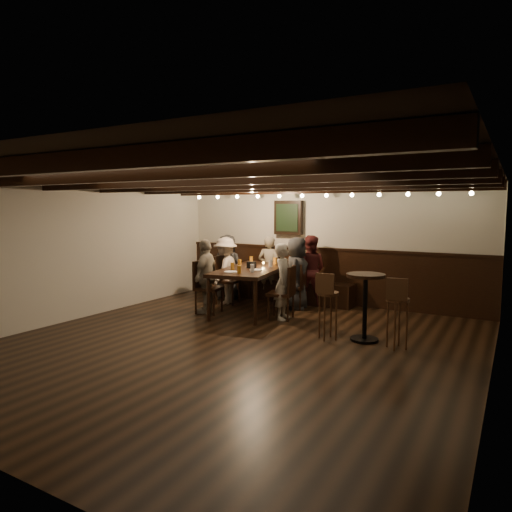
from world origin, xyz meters
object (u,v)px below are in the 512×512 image
Objects in this scene: chair_right_near at (295,295)px; chair_right_far at (282,303)px; person_right_far at (284,282)px; bar_stool_left at (328,314)px; person_bench_left at (227,267)px; person_right_near at (297,273)px; bar_stool_right at (397,322)px; dining_table at (252,271)px; person_left_near at (225,270)px; chair_left_far at (208,297)px; person_bench_right at (309,270)px; high_top_table at (365,297)px; person_left_far at (206,276)px; person_bench_centre at (269,268)px; chair_left_near at (227,289)px.

chair_right_far reaches higher than chair_right_near.
person_right_far is 1.32× the size of bar_stool_left.
person_bench_left reaches higher than person_right_far.
person_right_far is at bearing 180.00° from person_right_near.
bar_stool_right reaches higher than chair_right_near.
person_left_near reaches higher than dining_table.
person_bench_left is at bearing -172.43° from chair_left_far.
chair_right_near is at bearing 126.88° from bar_stool_left.
person_bench_right is 3.07m from bar_stool_right.
person_right_near is (1.70, -0.15, 0.00)m from person_bench_left.
bar_stool_right is at bearing -119.63° from person_right_far.
person_right_near is 1.40× the size of high_top_table.
high_top_table is (2.44, -0.90, -0.10)m from dining_table.
person_left_far is 3.12m from high_top_table.
person_bench_centre reaches higher than person_right_far.
dining_table is at bearing 90.00° from person_bench_centre.
person_right_near is (0.66, 0.58, -0.06)m from dining_table.
person_bench_right reaches higher than person_right_far.
person_right_far reaches higher than chair_right_near.
chair_left_far is 1.04× the size of chair_right_far.
bar_stool_left is (2.76, -1.41, -0.31)m from person_left_near.
chair_right_near is 2.37m from high_top_table.
bar_stool_right is (0.50, -0.16, -0.28)m from high_top_table.
chair_left_near is 0.71× the size of person_bench_centre.
person_bench_left reaches higher than dining_table.
person_right_far is (0.03, 0.01, 0.38)m from chair_right_far.
person_bench_centre is (0.60, 0.72, 0.39)m from chair_left_near.
person_right_far is (1.61, -0.62, 0.37)m from chair_left_near.
person_bench_centre is 1.68m from person_left_far.
person_bench_left is at bearing 149.99° from bar_stool_right.
person_bench_centre is at bearing 128.66° from person_left_near.
person_left_far reaches higher than person_bench_centre.
person_right_near reaches higher than person_right_far.
person_right_far is at bearing 154.69° from bar_stool_right.
person_bench_left is 1.37× the size of bar_stool_left.
high_top_table is (1.72, -1.94, -0.05)m from person_bench_right.
person_right_far is at bearing 160.11° from high_top_table.
dining_table is 0.88m from person_left_near.
person_left_near is at bearing 159.74° from high_top_table.
chair_right_near is at bearing 1.99° from person_right_far.
person_bench_left is at bearing 135.00° from dining_table.
bar_stool_left is (1.32, -1.67, 0.11)m from chair_right_near.
person_left_far reaches higher than person_right_far.
chair_left_far is 0.69× the size of person_bench_right.
person_bench_centre is at bearing 143.77° from high_top_table.
chair_left_near is at bearing 151.29° from bar_stool_left.
person_right_near is at bearing 138.52° from bar_stool_right.
person_left_near is (-0.03, -0.01, 0.38)m from chair_left_near.
person_bench_left reaches higher than high_top_table.
person_bench_centre reaches higher than person_left_near.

